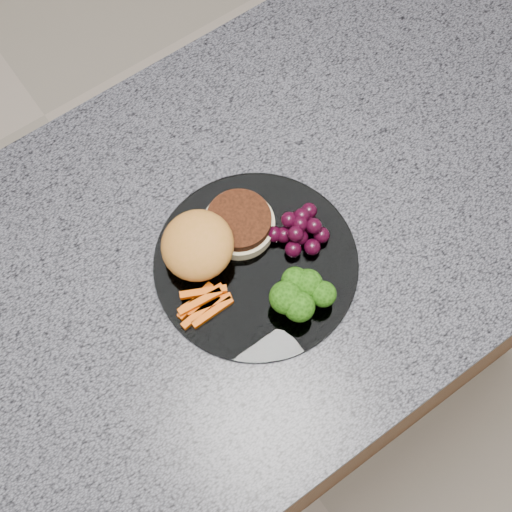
% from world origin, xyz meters
% --- Properties ---
extents(island_cabinet, '(1.20, 0.60, 0.86)m').
position_xyz_m(island_cabinet, '(0.00, 0.00, 0.43)').
color(island_cabinet, brown).
rests_on(island_cabinet, ground).
extents(countertop, '(1.20, 0.60, 0.04)m').
position_xyz_m(countertop, '(0.00, 0.00, 0.88)').
color(countertop, '#52535D').
rests_on(countertop, island_cabinet).
extents(plate, '(0.26, 0.26, 0.01)m').
position_xyz_m(plate, '(0.01, -0.04, 0.90)').
color(plate, white).
rests_on(plate, countertop).
extents(burger, '(0.18, 0.11, 0.05)m').
position_xyz_m(burger, '(-0.02, 0.01, 0.93)').
color(burger, '#C7B88C').
rests_on(burger, plate).
extents(carrot_sticks, '(0.07, 0.05, 0.02)m').
position_xyz_m(carrot_sticks, '(-0.08, -0.05, 0.91)').
color(carrot_sticks, '#CC4A03').
rests_on(carrot_sticks, plate).
extents(broccoli, '(0.08, 0.07, 0.05)m').
position_xyz_m(broccoli, '(0.02, -0.12, 0.93)').
color(broccoli, olive).
rests_on(broccoli, plate).
extents(grape_bunch, '(0.08, 0.06, 0.04)m').
position_xyz_m(grape_bunch, '(0.07, -0.04, 0.92)').
color(grape_bunch, black).
rests_on(grape_bunch, plate).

